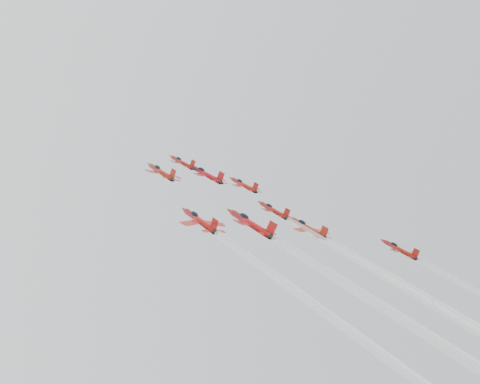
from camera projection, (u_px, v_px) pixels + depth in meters
jet_lead at (182, 162)px, 138.86m from camera, size 8.82×11.31×7.10m
jet_row2_left at (161, 172)px, 116.81m from camera, size 9.14×11.72×7.35m
jet_row2_center at (206, 174)px, 133.42m from camera, size 10.39×13.33×8.36m
jet_row2_right at (243, 185)px, 136.84m from camera, size 8.94×11.47×7.20m
jet_center at (424, 300)px, 86.12m from camera, size 8.39×79.34×46.47m
jet_rear_farleft at (394, 366)px, 55.98m from camera, size 8.51×80.47×47.13m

